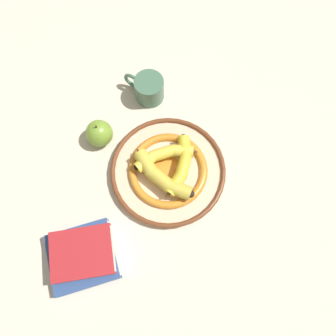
# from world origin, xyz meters

# --- Properties ---
(ground_plane) EXTENTS (2.80, 2.80, 0.00)m
(ground_plane) POSITION_xyz_m (0.00, 0.00, 0.00)
(ground_plane) COLOR beige
(decorative_bowl) EXTENTS (0.33, 0.33, 0.03)m
(decorative_bowl) POSITION_xyz_m (0.00, 0.02, 0.02)
(decorative_bowl) COLOR beige
(decorative_bowl) RESTS_ON ground_plane
(banana_a) EXTENTS (0.08, 0.18, 0.03)m
(banana_a) POSITION_xyz_m (0.04, 0.03, 0.05)
(banana_a) COLOR yellow
(banana_a) RESTS_ON decorative_bowl
(banana_b) EXTENTS (0.16, 0.17, 0.04)m
(banana_b) POSITION_xyz_m (-0.03, 0.05, 0.05)
(banana_b) COLOR gold
(banana_b) RESTS_ON decorative_bowl
(banana_c) EXTENTS (0.19, 0.08, 0.03)m
(banana_c) POSITION_xyz_m (-0.00, -0.01, 0.05)
(banana_c) COLOR yellow
(banana_c) RESTS_ON decorative_bowl
(book_stack) EXTENTS (0.20, 0.21, 0.07)m
(book_stack) POSITION_xyz_m (-0.24, 0.25, 0.03)
(book_stack) COLOR #2D4C84
(book_stack) RESTS_ON ground_plane
(coffee_mug) EXTENTS (0.09, 0.13, 0.08)m
(coffee_mug) POSITION_xyz_m (0.26, 0.08, 0.04)
(coffee_mug) COLOR #477056
(coffee_mug) RESTS_ON ground_plane
(apple) EXTENTS (0.08, 0.08, 0.09)m
(apple) POSITION_xyz_m (0.11, 0.23, 0.04)
(apple) COLOR olive
(apple) RESTS_ON ground_plane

